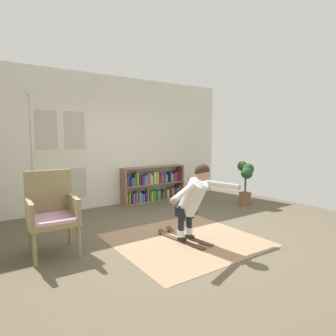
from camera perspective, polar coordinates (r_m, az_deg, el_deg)
The scene contains 9 objects.
ground_plane at distance 4.53m, azimuth 3.06°, elevation -13.71°, with size 7.20×7.20×0.00m, color brown.
back_wall at distance 6.51m, azimuth -11.06°, elevation 5.29°, with size 6.00×0.10×2.90m, color silver.
double_door at distance 6.09m, azimuth -20.79°, elevation 2.87°, with size 1.22×0.05×2.45m.
rug at distance 4.39m, azimuth 3.46°, elevation -14.32°, with size 2.05×1.96×0.01m, color #98775A.
bookshelf at distance 6.86m, azimuth -2.99°, elevation -3.63°, with size 1.64×0.30×0.84m.
wicker_chair at distance 4.07m, azimuth -22.54°, elevation -7.94°, with size 0.63×0.63×1.10m.
potted_plant at distance 6.68m, azimuth 15.52°, elevation -2.10°, with size 0.36×0.46×0.99m.
skis_pair at distance 4.41m, azimuth 3.14°, elevation -13.99°, with size 0.40×0.97×0.07m.
person_skier at distance 4.08m, azimuth 5.30°, elevation -5.68°, with size 1.47×0.72×1.11m.
Camera 1 is at (-2.61, -3.36, 1.55)m, focal length 30.02 mm.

